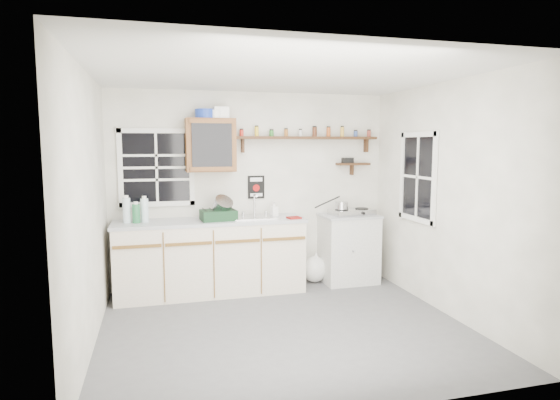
% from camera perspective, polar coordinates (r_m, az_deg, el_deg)
% --- Properties ---
extents(room, '(3.64, 3.24, 2.54)m').
position_cam_1_polar(room, '(4.56, 0.60, -0.54)').
color(room, '#525254').
rests_on(room, ground).
extents(main_cabinet, '(2.31, 0.63, 0.92)m').
position_cam_1_polar(main_cabinet, '(5.86, -8.42, -6.83)').
color(main_cabinet, beige).
rests_on(main_cabinet, floor).
extents(right_cabinet, '(0.73, 0.57, 0.91)m').
position_cam_1_polar(right_cabinet, '(6.35, 8.34, -5.82)').
color(right_cabinet, '#B7B7B0').
rests_on(right_cabinet, floor).
extents(sink, '(0.52, 0.44, 0.29)m').
position_cam_1_polar(sink, '(5.85, -3.27, -2.09)').
color(sink, '#B6B5BA').
rests_on(sink, main_cabinet).
extents(upper_cabinet, '(0.60, 0.32, 0.65)m').
position_cam_1_polar(upper_cabinet, '(5.84, -8.47, 6.63)').
color(upper_cabinet, '#5E2F17').
rests_on(upper_cabinet, wall_back).
extents(upper_cabinet_clutter, '(0.41, 0.24, 0.14)m').
position_cam_1_polar(upper_cabinet_clutter, '(5.86, -8.33, 10.40)').
color(upper_cabinet_clutter, '#17339B').
rests_on(upper_cabinet_clutter, upper_cabinet).
extents(spice_shelf, '(1.91, 0.18, 0.35)m').
position_cam_1_polar(spice_shelf, '(6.19, 3.38, 7.64)').
color(spice_shelf, '#331F0E').
rests_on(spice_shelf, wall_back).
extents(secondary_shelf, '(0.45, 0.16, 0.24)m').
position_cam_1_polar(secondary_shelf, '(6.43, 8.69, 4.42)').
color(secondary_shelf, '#331F0E').
rests_on(secondary_shelf, wall_back).
extents(warning_sign, '(0.22, 0.02, 0.30)m').
position_cam_1_polar(warning_sign, '(6.11, -2.92, 1.58)').
color(warning_sign, black).
rests_on(warning_sign, wall_back).
extents(window_back, '(0.93, 0.03, 0.98)m').
position_cam_1_polar(window_back, '(5.95, -14.81, 3.84)').
color(window_back, black).
rests_on(window_back, wall_back).
extents(window_right, '(0.03, 0.78, 1.08)m').
position_cam_1_polar(window_right, '(5.77, 16.46, 2.70)').
color(window_right, black).
rests_on(window_right, wall_back).
extents(water_bottles, '(0.29, 0.13, 0.32)m').
position_cam_1_polar(water_bottles, '(5.73, -17.18, -1.27)').
color(water_bottles, silver).
rests_on(water_bottles, main_cabinet).
extents(dish_rack, '(0.44, 0.35, 0.31)m').
position_cam_1_polar(dish_rack, '(5.71, -7.37, -1.45)').
color(dish_rack, black).
rests_on(dish_rack, main_cabinet).
extents(soap_bottle, '(0.10, 0.11, 0.19)m').
position_cam_1_polar(soap_bottle, '(6.00, -0.74, -1.08)').
color(soap_bottle, white).
rests_on(soap_bottle, main_cabinet).
extents(rag, '(0.18, 0.16, 0.02)m').
position_cam_1_polar(rag, '(5.79, 1.72, -2.17)').
color(rag, maroon).
rests_on(rag, main_cabinet).
extents(hotplate, '(0.61, 0.38, 0.08)m').
position_cam_1_polar(hotplate, '(6.25, 8.73, -1.43)').
color(hotplate, '#B6B5BA').
rests_on(hotplate, right_cabinet).
extents(saucepan, '(0.42, 0.22, 0.18)m').
position_cam_1_polar(saucepan, '(6.18, 7.47, -0.67)').
color(saucepan, '#B6B5BA').
rests_on(saucepan, hotplate).
extents(trash_bag, '(0.37, 0.34, 0.43)m').
position_cam_1_polar(trash_bag, '(6.32, 4.24, -8.38)').
color(trash_bag, white).
rests_on(trash_bag, floor).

